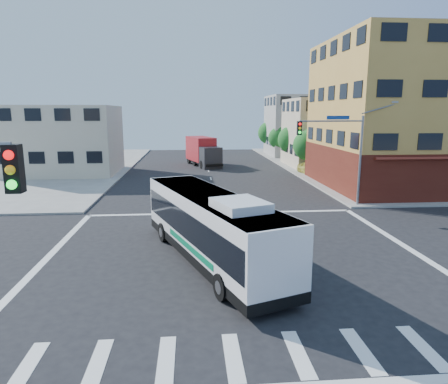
{
  "coord_description": "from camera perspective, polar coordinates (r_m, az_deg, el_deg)",
  "views": [
    {
      "loc": [
        -2.17,
        -18.75,
        7.24
      ],
      "look_at": [
        -0.16,
        5.43,
        2.38
      ],
      "focal_mm": 32.0,
      "sensor_mm": 36.0,
      "label": 1
    }
  ],
  "objects": [
    {
      "name": "street_tree_b",
      "position": [
        56.56,
        9.74,
        7.62
      ],
      "size": [
        3.8,
        3.8,
        5.79
      ],
      "color": "#382614",
      "rests_on": "ground"
    },
    {
      "name": "transit_bus",
      "position": [
        19.46,
        -1.88,
        -4.87
      ],
      "size": [
        6.81,
        12.68,
        3.71
      ],
      "rotation": [
        0.0,
        0.0,
        0.35
      ],
      "color": "black",
      "rests_on": "ground"
    },
    {
      "name": "street_tree_d",
      "position": [
        72.14,
        6.57,
        8.58
      ],
      "size": [
        4.0,
        4.0,
        6.03
      ],
      "color": "#382614",
      "rests_on": "ground"
    },
    {
      "name": "building_east_near",
      "position": [
        56.16,
        15.34,
        8.13
      ],
      "size": [
        12.06,
        10.06,
        9.0
      ],
      "color": "beige",
      "rests_on": "ground"
    },
    {
      "name": "signal_mast_ne",
      "position": [
        31.53,
        16.27,
        6.76
      ],
      "size": [
        7.91,
        1.13,
        8.07
      ],
      "color": "gray",
      "rests_on": "ground"
    },
    {
      "name": "corner_building_ne",
      "position": [
        43.34,
        26.29,
        8.38
      ],
      "size": [
        18.1,
        15.44,
        14.0
      ],
      "color": "#BF9444",
      "rests_on": "ground"
    },
    {
      "name": "ground",
      "position": [
        20.21,
        1.74,
        -9.67
      ],
      "size": [
        120.0,
        120.0,
        0.0
      ],
      "primitive_type": "plane",
      "color": "black",
      "rests_on": "ground"
    },
    {
      "name": "street_tree_a",
      "position": [
        48.88,
        12.07,
        6.79
      ],
      "size": [
        3.6,
        3.6,
        5.53
      ],
      "color": "#382614",
      "rests_on": "ground"
    },
    {
      "name": "box_truck",
      "position": [
        55.01,
        -3.01,
        5.71
      ],
      "size": [
        4.85,
        8.97,
        3.88
      ],
      "rotation": [
        0.0,
        0.0,
        0.29
      ],
      "color": "#252529",
      "rests_on": "ground"
    },
    {
      "name": "building_west",
      "position": [
        51.04,
        -21.83,
        6.88
      ],
      "size": [
        12.06,
        10.06,
        8.0
      ],
      "color": "beige",
      "rests_on": "ground"
    },
    {
      "name": "parked_car",
      "position": [
        48.06,
        12.27,
        3.3
      ],
      "size": [
        2.57,
        4.66,
        1.5
      ],
      "primitive_type": "imported",
      "rotation": [
        0.0,
        0.0,
        0.19
      ],
      "color": "gold",
      "rests_on": "ground"
    },
    {
      "name": "building_east_far",
      "position": [
        69.46,
        11.4,
        9.26
      ],
      "size": [
        12.06,
        10.06,
        10.0
      ],
      "color": "gray",
      "rests_on": "ground"
    },
    {
      "name": "street_tree_c",
      "position": [
        64.34,
        7.95,
        7.84
      ],
      "size": [
        3.4,
        3.4,
        5.29
      ],
      "color": "#382614",
      "rests_on": "ground"
    }
  ]
}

